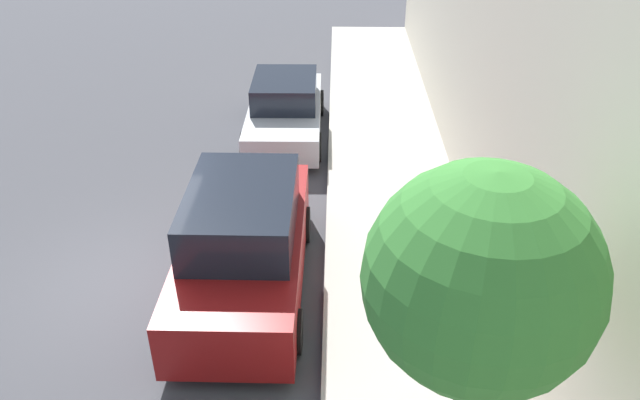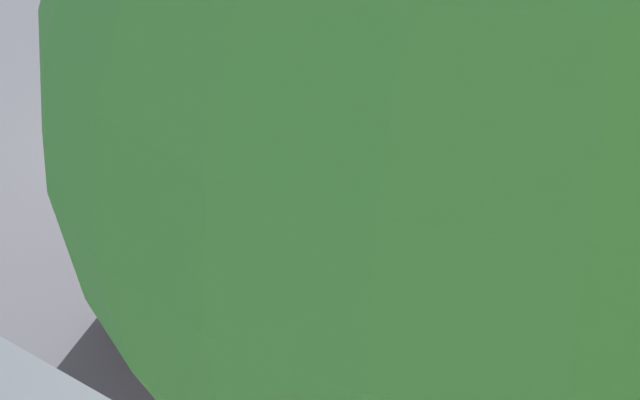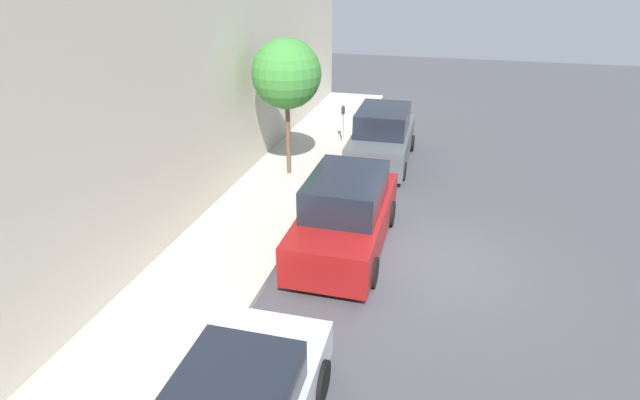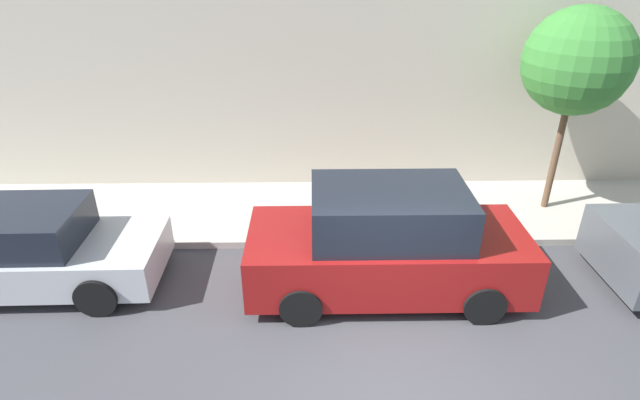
{
  "view_description": "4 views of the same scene",
  "coord_description": "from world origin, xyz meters",
  "views": [
    {
      "loc": [
        3.64,
        -8.7,
        6.95
      ],
      "look_at": [
        3.39,
        1.21,
        1.0
      ],
      "focal_mm": 35.0,
      "sensor_mm": 36.0,
      "label": 1
    },
    {
      "loc": [
        5.77,
        -6.1,
        4.38
      ],
      "look_at": [
        2.57,
        -1.62,
        1.0
      ],
      "focal_mm": 50.0,
      "sensor_mm": 36.0,
      "label": 2
    },
    {
      "loc": [
        -0.06,
        10.65,
        6.53
      ],
      "look_at": [
        2.94,
        -0.64,
        1.0
      ],
      "focal_mm": 28.0,
      "sensor_mm": 36.0,
      "label": 3
    },
    {
      "loc": [
        -5.17,
        1.15,
        5.56
      ],
      "look_at": [
        3.71,
        1.0,
        1.0
      ],
      "focal_mm": 28.0,
      "sensor_mm": 36.0,
      "label": 4
    }
  ],
  "objects": [
    {
      "name": "parked_sedan_third",
      "position": [
        2.37,
        6.18,
        0.72
      ],
      "size": [
        1.92,
        4.53,
        1.54
      ],
      "color": "#B7BABF",
      "rests_on": "ground_plane"
    },
    {
      "name": "ground_plane",
      "position": [
        0.0,
        0.0,
        0.0
      ],
      "size": [
        60.0,
        60.0,
        0.0
      ],
      "primitive_type": "plane",
      "color": "#424247"
    },
    {
      "name": "parked_suv_second",
      "position": [
        2.15,
        -0.13,
        0.93
      ],
      "size": [
        2.08,
        4.81,
        1.98
      ],
      "color": "maroon",
      "rests_on": "ground_plane"
    },
    {
      "name": "street_tree",
      "position": [
        4.98,
        -4.23,
        3.45
      ],
      "size": [
        2.18,
        2.18,
        4.4
      ],
      "color": "brown",
      "rests_on": "sidewalk"
    },
    {
      "name": "sidewalk",
      "position": [
        4.93,
        0.0,
        0.07
      ],
      "size": [
        2.87,
        32.0,
        0.15
      ],
      "color": "#B2ADA3",
      "rests_on": "ground_plane"
    }
  ]
}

